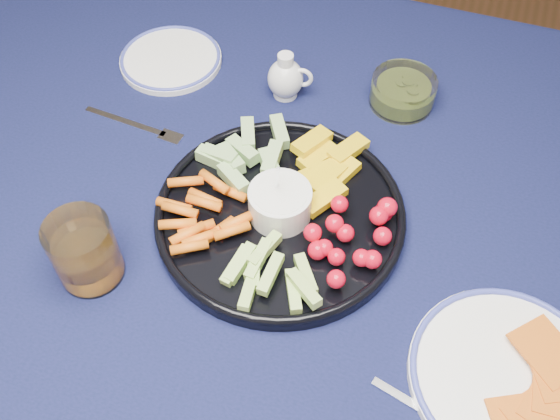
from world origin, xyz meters
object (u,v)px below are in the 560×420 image
(creamer_pitcher, at_px, (286,78))
(cheese_plate, at_px, (509,376))
(juice_tumbler, at_px, (86,254))
(dining_table, at_px, (328,233))
(pickle_bowl, at_px, (403,93))
(side_plate_extra, at_px, (171,59))
(crudite_platter, at_px, (279,210))

(creamer_pitcher, xyz_separation_m, cheese_plate, (0.42, -0.39, -0.02))
(creamer_pitcher, bearing_deg, juice_tumbler, -107.18)
(dining_table, xyz_separation_m, juice_tumbler, (-0.27, -0.23, 0.13))
(cheese_plate, bearing_deg, pickle_bowl, 117.92)
(creamer_pitcher, height_order, side_plate_extra, creamer_pitcher)
(crudite_platter, distance_m, cheese_plate, 0.37)
(pickle_bowl, xyz_separation_m, cheese_plate, (0.23, -0.44, -0.01))
(dining_table, relative_size, pickle_bowl, 15.45)
(crudite_platter, xyz_separation_m, creamer_pitcher, (-0.08, 0.25, 0.02))
(cheese_plate, xyz_separation_m, juice_tumbler, (-0.55, -0.03, 0.03))
(cheese_plate, height_order, side_plate_extra, cheese_plate)
(creamer_pitcher, height_order, cheese_plate, creamer_pitcher)
(pickle_bowl, relative_size, juice_tumbler, 1.05)
(side_plate_extra, bearing_deg, crudite_platter, -41.42)
(crudite_platter, xyz_separation_m, cheese_plate, (0.34, -0.14, -0.01))
(dining_table, distance_m, pickle_bowl, 0.27)
(dining_table, bearing_deg, juice_tumbler, -139.43)
(crudite_platter, xyz_separation_m, juice_tumbler, (-0.21, -0.17, 0.02))
(creamer_pitcher, xyz_separation_m, juice_tumbler, (-0.13, -0.42, 0.01))
(crudite_platter, relative_size, creamer_pitcher, 4.31)
(juice_tumbler, distance_m, side_plate_extra, 0.45)
(pickle_bowl, bearing_deg, creamer_pitcher, -166.44)
(creamer_pitcher, bearing_deg, cheese_plate, -42.84)
(cheese_plate, bearing_deg, side_plate_extra, 148.02)
(side_plate_extra, bearing_deg, cheese_plate, -31.98)
(juice_tumbler, bearing_deg, pickle_bowl, 55.64)
(dining_table, distance_m, cheese_plate, 0.36)
(pickle_bowl, xyz_separation_m, side_plate_extra, (-0.41, -0.04, -0.01))
(cheese_plate, bearing_deg, creamer_pitcher, 137.16)
(crudite_platter, distance_m, juice_tumbler, 0.27)
(pickle_bowl, bearing_deg, crudite_platter, -110.59)
(pickle_bowl, bearing_deg, juice_tumbler, -124.36)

